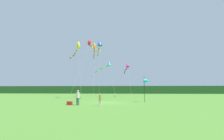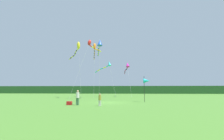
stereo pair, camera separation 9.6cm
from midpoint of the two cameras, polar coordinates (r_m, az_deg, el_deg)
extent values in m
plane|color=#4C842D|center=(22.43, -1.46, -11.28)|extent=(120.00, 120.00, 0.00)
cube|color=#234C23|center=(67.27, 2.82, -6.89)|extent=(108.00, 2.14, 3.10)
cylinder|color=#3F724C|center=(19.29, -12.25, -10.69)|extent=(0.17, 0.17, 0.81)
cylinder|color=#3F724C|center=(19.23, -11.71, -10.71)|extent=(0.17, 0.17, 0.81)
cylinder|color=silver|center=(19.22, -11.93, -8.55)|extent=(0.37, 0.37, 0.64)
sphere|color=tan|center=(19.21, -11.90, -7.25)|extent=(0.24, 0.24, 0.24)
cylinder|color=silver|center=(17.85, -4.55, -11.42)|extent=(0.13, 0.13, 0.64)
cylinder|color=silver|center=(17.82, -4.07, -11.43)|extent=(0.13, 0.13, 0.64)
cylinder|color=olive|center=(17.80, -4.29, -9.59)|extent=(0.29, 0.29, 0.51)
sphere|color=tan|center=(17.78, -4.28, -8.47)|extent=(0.19, 0.19, 0.19)
cube|color=red|center=(19.72, -14.68, -11.11)|extent=(0.56, 0.42, 0.41)
cylinder|color=black|center=(23.87, 11.10, -6.51)|extent=(0.06, 0.06, 3.64)
cone|color=#1EB7CC|center=(23.94, 11.87, -3.69)|extent=(0.90, 0.70, 0.70)
cylinder|color=#B2B2B2|center=(32.40, -11.24, -0.30)|extent=(1.36, 1.74, 10.66)
ellipsoid|color=yellow|center=(34.38, -11.71, 8.39)|extent=(1.09, 1.16, 1.67)
cylinder|color=yellow|center=(34.48, -11.98, 7.09)|extent=(0.62, 0.65, 0.39)
cylinder|color=black|center=(35.03, -12.34, 6.64)|extent=(0.51, 0.68, 0.29)
cylinder|color=yellow|center=(35.61, -12.61, 6.21)|extent=(0.55, 0.69, 0.37)
cylinder|color=black|center=(36.18, -12.82, 5.68)|extent=(0.47, 0.73, 0.41)
cylinder|color=yellow|center=(36.76, -12.95, 5.22)|extent=(0.48, 0.70, 0.32)
cylinder|color=black|center=(37.32, -13.28, 4.87)|extent=(0.63, 0.60, 0.30)
cylinder|color=yellow|center=(37.84, -13.78, 4.50)|extent=(0.67, 0.60, 0.39)
cylinder|color=black|center=(38.37, -14.24, 4.14)|extent=(0.60, 0.62, 0.28)
cylinder|color=yellow|center=(38.94, -14.55, 3.79)|extent=(0.54, 0.70, 0.38)
cylinder|color=#B2B2B2|center=(30.62, -4.50, 0.15)|extent=(0.26, 1.72, 10.87)
cone|color=blue|center=(32.55, -4.37, 9.51)|extent=(1.16, 1.31, 1.38)
cylinder|color=blue|center=(32.68, -4.42, 8.49)|extent=(0.34, 0.62, 0.26)
cylinder|color=yellow|center=(33.19, -4.56, 8.07)|extent=(0.39, 0.65, 0.34)
cylinder|color=blue|center=(33.69, -4.73, 7.57)|extent=(0.40, 0.65, 0.36)
cylinder|color=yellow|center=(34.18, -4.89, 7.05)|extent=(0.38, 0.66, 0.38)
cylinder|color=blue|center=(34.69, -4.93, 6.56)|extent=(0.28, 0.64, 0.34)
cylinder|color=yellow|center=(35.21, -4.87, 6.14)|extent=(0.24, 0.62, 0.31)
cylinder|color=blue|center=(35.72, -4.91, 5.77)|extent=(0.39, 0.63, 0.30)
cylinder|color=yellow|center=(36.25, -4.94, 5.42)|extent=(0.24, 0.61, 0.29)
cylinder|color=blue|center=(36.77, -4.98, 5.12)|extent=(0.40, 0.62, 0.27)
cylinder|color=#B2B2B2|center=(30.42, -11.22, 0.39)|extent=(2.47, 3.99, 10.97)
ellipsoid|color=red|center=(33.09, -7.98, 9.45)|extent=(1.04, 1.13, 1.31)
cylinder|color=red|center=(33.13, -7.63, 8.40)|extent=(0.52, 0.64, 0.39)
cylinder|color=yellow|center=(33.48, -6.93, 7.94)|extent=(0.50, 0.63, 0.33)
cylinder|color=red|center=(33.88, -6.31, 7.58)|extent=(0.41, 0.63, 0.27)
cylinder|color=yellow|center=(34.31, -5.75, 7.24)|extent=(0.45, 0.63, 0.29)
cylinder|color=red|center=(34.66, -5.06, 6.94)|extent=(0.57, 0.56, 0.27)
cylinder|color=yellow|center=(35.00, -4.35, 6.61)|extent=(0.50, 0.64, 0.35)
cylinder|color=#B2B2B2|center=(37.00, 0.08, -3.43)|extent=(1.69, 1.59, 7.81)
cone|color=#1EB7CC|center=(38.27, -1.06, 2.34)|extent=(1.22, 1.21, 1.27)
cylinder|color=#1EB7CC|center=(38.52, -1.61, 1.40)|extent=(0.97, 0.80, 0.49)
cylinder|color=yellow|center=(39.19, -2.66, 0.88)|extent=(0.95, 0.80, 0.41)
cylinder|color=#1EB7CC|center=(39.83, -3.73, 0.46)|extent=(1.00, 0.71, 0.41)
cylinder|color=yellow|center=(40.50, -4.75, -0.03)|extent=(0.94, 0.84, 0.51)
cylinder|color=#1EB7CC|center=(41.27, -5.57, -0.57)|extent=(0.84, 0.93, 0.48)
cylinder|color=#B2B2B2|center=(38.00, 5.97, -3.48)|extent=(0.81, 3.76, 7.81)
cone|color=#E026B2|center=(40.25, 5.29, 1.92)|extent=(1.11, 1.48, 1.53)
cylinder|color=#E026B2|center=(40.72, 5.24, 0.87)|extent=(0.28, 1.19, 0.50)
cylinder|color=black|center=(41.77, 4.92, 0.29)|extent=(0.58, 1.17, 0.45)
cylinder|color=#E026B2|center=(42.82, 4.51, -0.20)|extent=(0.45, 1.18, 0.41)
cylinder|color=black|center=(43.91, 4.38, -0.69)|extent=(0.22, 1.19, 0.49)
cylinder|color=#E026B2|center=(45.01, 4.32, -1.15)|extent=(0.34, 1.18, 0.38)
cylinder|color=#B2B2B2|center=(36.38, -6.34, -0.07)|extent=(0.80, 3.96, 11.94)
ellipsoid|color=orange|center=(39.47, -6.22, 8.23)|extent=(0.81, 1.11, 1.75)
cylinder|color=orange|center=(39.61, -6.25, 7.11)|extent=(0.35, 0.71, 0.31)
cylinder|color=black|center=(40.20, -6.26, 6.66)|extent=(0.32, 0.74, 0.41)
cylinder|color=orange|center=(40.78, -6.24, 6.16)|extent=(0.31, 0.73, 0.38)
cylinder|color=black|center=(41.38, -6.28, 5.78)|extent=(0.40, 0.70, 0.29)
cylinder|color=orange|center=(41.99, -6.28, 5.45)|extent=(0.25, 0.70, 0.32)
cylinder|color=black|center=(42.59, -6.30, 5.12)|extent=(0.43, 0.71, 0.30)
cylinder|color=orange|center=(43.20, -6.41, 4.80)|extent=(0.38, 0.71, 0.32)
cylinder|color=black|center=(43.80, -6.38, 4.43)|extent=(0.22, 0.72, 0.40)
cylinder|color=orange|center=(44.39, -6.36, 3.99)|extent=(0.40, 0.74, 0.41)
camera|label=1|loc=(0.05, -90.10, 0.01)|focal=26.27mm
camera|label=2|loc=(0.05, 89.90, -0.01)|focal=26.27mm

